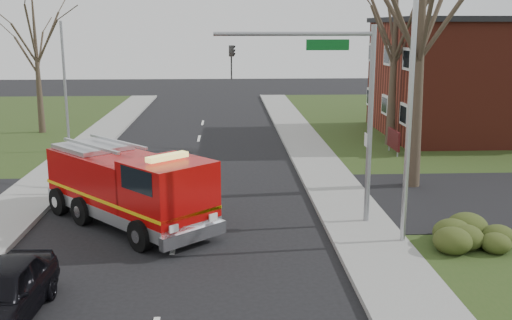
{
  "coord_description": "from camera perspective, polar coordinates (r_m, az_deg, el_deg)",
  "views": [
    {
      "loc": [
        1.69,
        -18.1,
        6.77
      ],
      "look_at": [
        2.75,
        3.02,
        2.0
      ],
      "focal_mm": 42.0,
      "sensor_mm": 36.0,
      "label": 1
    }
  ],
  "objects": [
    {
      "name": "ground",
      "position": [
        19.4,
        -7.75,
        -7.84
      ],
      "size": [
        120.0,
        120.0,
        0.0
      ],
      "primitive_type": "plane",
      "color": "black",
      "rests_on": "ground"
    },
    {
      "name": "hedge_corner",
      "position": [
        19.6,
        19.33,
        -6.44
      ],
      "size": [
        2.8,
        2.0,
        0.9
      ],
      "primitive_type": "ellipsoid",
      "color": "#2F3B15",
      "rests_on": "lawn_right"
    },
    {
      "name": "parked_car_maroon",
      "position": [
        15.36,
        -23.12,
        -11.59
      ],
      "size": [
        1.86,
        4.24,
        1.42
      ],
      "primitive_type": "imported",
      "rotation": [
        0.0,
        0.0,
        -0.04
      ],
      "color": "black",
      "rests_on": "ground"
    },
    {
      "name": "sidewalk_right",
      "position": [
        19.82,
        10.55,
        -7.26
      ],
      "size": [
        2.4,
        80.0,
        0.15
      ],
      "primitive_type": "cube",
      "color": "gray",
      "rests_on": "ground"
    },
    {
      "name": "bare_tree_far",
      "position": [
        34.38,
        13.13,
        11.91
      ],
      "size": [
        5.25,
        5.25,
        10.5
      ],
      "color": "#3D3124",
      "rests_on": "ground"
    },
    {
      "name": "bare_tree_left",
      "position": [
        39.87,
        -20.25,
        10.21
      ],
      "size": [
        4.5,
        4.5,
        9.0
      ],
      "color": "#3D3124",
      "rests_on": "ground"
    },
    {
      "name": "bare_tree_near",
      "position": [
        25.34,
        15.54,
        13.72
      ],
      "size": [
        6.0,
        6.0,
        12.0
      ],
      "color": "#3D3124",
      "rests_on": "ground"
    },
    {
      "name": "streetlight_pole",
      "position": [
        18.56,
        14.3,
        5.46
      ],
      "size": [
        1.48,
        0.16,
        8.4
      ],
      "color": "#B7BABF",
      "rests_on": "ground"
    },
    {
      "name": "fire_engine",
      "position": [
        20.97,
        -11.95,
        -2.73
      ],
      "size": [
        6.51,
        6.83,
        2.84
      ],
      "rotation": [
        0.0,
        0.0,
        0.74
      ],
      "color": "#A20807",
      "rests_on": "ground"
    },
    {
      "name": "health_center_sign",
      "position": [
        32.38,
        12.98,
        1.9
      ],
      "size": [
        0.12,
        2.0,
        1.4
      ],
      "color": "#461013",
      "rests_on": "ground"
    },
    {
      "name": "traffic_signal_mast",
      "position": [
        20.02,
        7.33,
        6.7
      ],
      "size": [
        5.29,
        0.18,
        6.8
      ],
      "color": "gray",
      "rests_on": "ground"
    },
    {
      "name": "utility_pole_far",
      "position": [
        33.36,
        -17.71,
        6.49
      ],
      "size": [
        0.14,
        0.14,
        7.0
      ],
      "primitive_type": "cylinder",
      "color": "gray",
      "rests_on": "ground"
    },
    {
      "name": "brick_building",
      "position": [
        40.16,
        22.87,
        7.28
      ],
      "size": [
        15.4,
        10.4,
        7.25
      ],
      "color": "maroon",
      "rests_on": "ground"
    }
  ]
}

